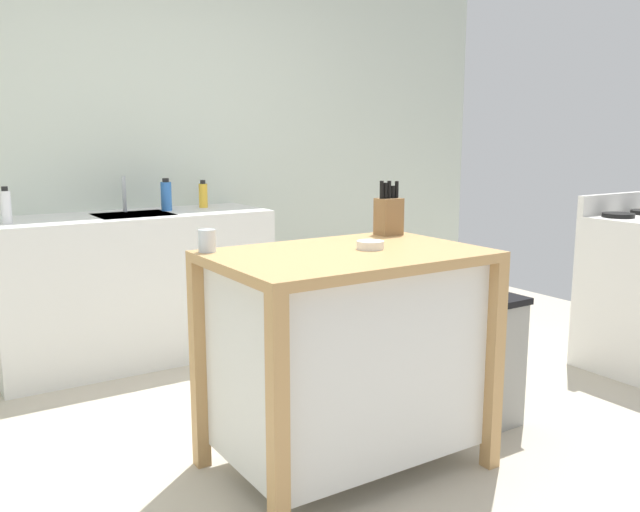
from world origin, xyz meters
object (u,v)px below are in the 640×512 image
kitchen_island (346,349)px  bowl_ceramic_wide (370,245)px  bottle_spray_cleaner (166,196)px  drinking_cup (207,241)px  bottle_dish_soap (6,206)px  bottle_hand_soap (203,195)px  knife_block (389,215)px  trash_bin (481,361)px  sink_faucet (124,194)px

kitchen_island → bowl_ceramic_wide: 0.44m
bottle_spray_cleaner → drinking_cup: bearing=-104.6°
bowl_ceramic_wide → bottle_dish_soap: size_ratio=0.56×
kitchen_island → bottle_hand_soap: 2.01m
bowl_ceramic_wide → kitchen_island: bearing=174.6°
knife_block → trash_bin: 0.83m
trash_bin → sink_faucet: size_ratio=2.86×
bottle_hand_soap → bottle_spray_cleaner: bearing=-170.2°
knife_block → bottle_hand_soap: size_ratio=1.40×
bowl_ceramic_wide → bottle_spray_cleaner: 1.92m
bottle_dish_soap → bottle_spray_cleaner: bearing=7.7°
bowl_ceramic_wide → bottle_spray_cleaner: bearing=94.9°
kitchen_island → bottle_dish_soap: bearing=119.3°
bottle_spray_cleaner → kitchen_island: bearing=-88.3°
sink_faucet → bottle_spray_cleaner: bearing=-18.8°
trash_bin → bottle_hand_soap: 2.14m
drinking_cup → sink_faucet: 1.70m
bowl_ceramic_wide → sink_faucet: sink_faucet is taller
trash_bin → bottle_hand_soap: bottle_hand_soap is taller
trash_bin → bottle_spray_cleaner: bearing=113.6°
sink_faucet → bottle_hand_soap: (0.51, -0.04, -0.03)m
bowl_ceramic_wide → bottle_hand_soap: 1.96m
sink_faucet → bottle_dish_soap: size_ratio=1.11×
bowl_ceramic_wide → bottle_dish_soap: 2.09m
trash_bin → sink_faucet: sink_faucet is taller
bottle_hand_soap → sink_faucet: bearing=176.0°
drinking_cup → bottle_hand_soap: bottle_hand_soap is taller
bowl_ceramic_wide → drinking_cup: size_ratio=1.24×
knife_block → drinking_cup: knife_block is taller
sink_faucet → trash_bin: bearing=-61.6°
bottle_spray_cleaner → bottle_hand_soap: size_ratio=1.13×
sink_faucet → bottle_spray_cleaner: 0.25m
sink_faucet → bottle_hand_soap: sink_faucet is taller
bowl_ceramic_wide → drinking_cup: (-0.58, 0.30, 0.03)m
kitchen_island → bottle_dish_soap: size_ratio=5.41×
bottle_spray_cleaner → bottle_hand_soap: (0.27, 0.05, -0.01)m
knife_block → bottle_spray_cleaner: (-0.47, 1.63, -0.01)m
knife_block → bottle_spray_cleaner: size_ratio=1.24×
trash_bin → drinking_cup: bearing=166.8°
drinking_cup → bottle_dish_soap: (-0.52, 1.48, 0.03)m
drinking_cup → bottle_hand_soap: bearing=67.4°
bowl_ceramic_wide → sink_faucet: (-0.40, 1.99, 0.08)m
knife_block → bottle_hand_soap: 1.69m
bottle_dish_soap → bowl_ceramic_wide: bearing=-58.3°
kitchen_island → bowl_ceramic_wide: bowl_ceramic_wide is taller
bowl_ceramic_wide → bottle_hand_soap: bottle_hand_soap is taller
bottle_hand_soap → trash_bin: bearing=-73.8°
bottle_hand_soap → bowl_ceramic_wide: bearing=-93.1°
trash_bin → sink_faucet: 2.36m
knife_block → drinking_cup: (-0.89, 0.02, -0.05)m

